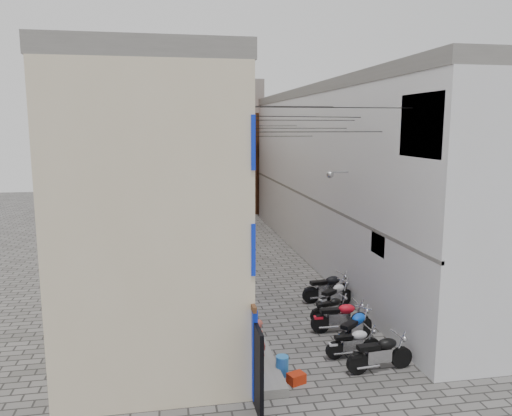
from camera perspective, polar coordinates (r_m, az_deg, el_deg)
ground at (r=14.35m, az=10.42°, el=-19.95°), size 90.00×90.00×0.00m
plinth at (r=25.72m, az=-4.28°, el=-6.15°), size 0.90×26.00×0.25m
building_left at (r=24.73m, az=-11.16°, el=3.40°), size 5.10×27.00×9.00m
building_right at (r=26.57m, az=10.93°, el=3.82°), size 5.94×26.00×9.00m
building_far_brick_left at (r=39.79m, az=-6.60°, el=6.42°), size 6.00×6.00×10.00m
building_far_brick_right at (r=42.45m, az=0.02°, el=5.31°), size 5.00×6.00×8.00m
building_far_concrete at (r=45.91m, az=-4.60°, el=7.46°), size 8.00×5.00×11.00m
far_shopfront at (r=37.59m, az=-3.17°, el=0.47°), size 2.00×0.30×2.40m
overhead_wires at (r=19.84m, az=3.14°, el=9.73°), size 5.80×13.02×1.32m
motorcycle_a at (r=15.30m, az=14.00°, el=-15.64°), size 2.10×0.84×1.19m
motorcycle_b at (r=15.99m, az=11.09°, el=-14.72°), size 1.78×0.63×1.02m
motorcycle_c at (r=16.80m, az=11.26°, el=-13.17°), size 2.03×1.83×1.21m
motorcycle_d at (r=17.67m, az=9.61°, el=-11.99°), size 2.07×0.71×1.19m
motorcycle_e at (r=18.67m, az=8.54°, el=-11.13°), size 1.76×0.95×0.97m
motorcycle_f at (r=19.71m, az=9.03°, el=-9.75°), size 2.01×1.61×1.15m
motorcycle_g at (r=20.48m, az=8.18°, el=-8.84°), size 2.24×1.00×1.25m
person_a at (r=14.39m, az=0.31°, el=-15.30°), size 0.55×0.63×1.47m
person_b at (r=14.75m, az=-0.66°, el=-14.69°), size 0.86×0.89×1.45m
water_jug_near at (r=14.82m, az=3.01°, el=-17.56°), size 0.37×0.37×0.57m
water_jug_far at (r=14.81m, az=3.01°, el=-17.63°), size 0.42×0.42×0.54m
red_crate at (r=14.51m, az=4.63°, el=-18.83°), size 0.54×0.48×0.28m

